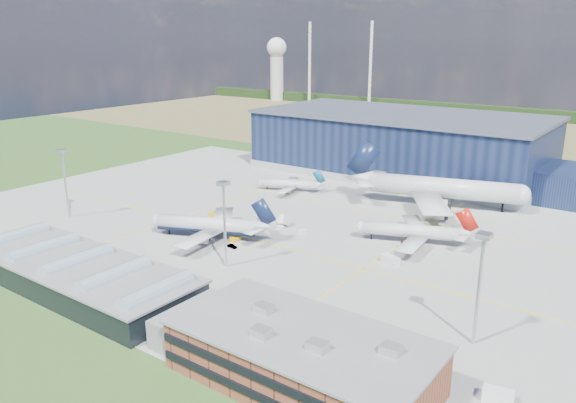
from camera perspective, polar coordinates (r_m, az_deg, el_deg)
The scene contains 25 objects.
ground at distance 175.86m, azimuth -2.15°, elevation -2.78°, with size 600.00×600.00×0.00m, color #2E5921.
apron at distance 183.38m, azimuth -0.22°, elevation -1.94°, with size 220.00×160.00×0.08m.
farmland at distance 369.59m, azimuth 19.59°, elevation 6.48°, with size 600.00×220.00×0.01m, color olive.
treeline at distance 445.62m, azimuth 22.71°, elevation 8.24°, with size 600.00×8.00×8.00m, color black.
horizon_dressing at distance 517.21m, azimuth 1.42°, elevation 13.81°, with size 440.20×18.00×70.00m.
hangar at distance 250.63m, azimuth 11.93°, elevation 5.45°, with size 145.00×62.00×26.10m.
ops_building at distance 100.26m, azimuth 1.46°, elevation -15.50°, with size 46.00×23.00×10.90m.
glass_concourse at distance 140.96m, azimuth -19.72°, elevation -7.18°, with size 78.00×23.00×8.60m.
light_mast_west at distance 196.10m, azimuth -21.80°, elevation 2.76°, with size 2.60×2.60×23.00m.
light_mast_center at distance 143.21m, azimuth -6.50°, elevation -0.90°, with size 2.60×2.60×23.00m.
light_mast_east at distance 112.35m, azimuth 18.98°, elevation -6.68°, with size 2.60×2.60×23.00m.
airliner_navy at distance 167.76m, azimuth -8.24°, elevation -1.56°, with size 39.83×38.96×12.99m, color silver, non-canonical shape.
airliner_red at distance 165.84m, azimuth 12.33°, elevation -2.26°, with size 35.34×34.57×11.52m, color silver, non-canonical shape.
airliner_widebody at distance 202.87m, azimuth 15.49°, elevation 2.36°, with size 64.91×63.50×21.17m, color silver, non-canonical shape.
airliner_regional at distance 217.21m, azimuth 0.04°, elevation 2.21°, with size 27.34×26.75×8.92m, color silver, non-canonical shape.
gse_tug_a at distance 188.17m, azimuth -7.58°, elevation -1.35°, with size 2.39×3.91×1.63m, color gold.
gse_tug_b at distance 165.76m, azimuth -5.38°, elevation -3.80°, with size 2.15×3.23×1.40m, color gold.
gse_van_a at distance 151.04m, azimuth 10.34°, elevation -5.88°, with size 2.35×5.38×2.35m, color silver.
gse_cart_a at distance 171.30m, azimuth 1.48°, elevation -3.09°, with size 1.80×2.70×1.17m, color silver.
gse_tug_c at distance 218.44m, azimuth 11.39°, elevation 0.96°, with size 2.24×3.59×1.57m, color gold.
gse_cart_b at distance 181.31m, azimuth -1.00°, elevation -1.98°, with size 1.77×2.65×1.15m, color silver.
gse_van_c at distance 103.16m, azimuth 20.56°, elevation -18.05°, with size 2.37×4.94×2.37m, color silver.
airstair at distance 176.84m, azimuth -0.39°, elevation -2.17°, with size 1.78×4.45×2.85m, color silver.
car_a at distance 112.51m, azimuth 3.68°, elevation -14.20°, with size 1.33×3.31×1.13m, color #99999E.
car_b at distance 160.69m, azimuth -5.71°, elevation -4.54°, with size 1.13×3.25×1.07m, color #99999E.
Camera 1 is at (103.17, -130.15, 57.82)m, focal length 35.00 mm.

